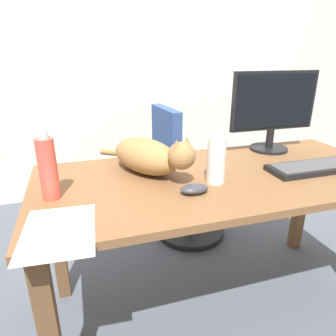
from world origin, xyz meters
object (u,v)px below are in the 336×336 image
(computer_mouse, at_px, (194,189))
(office_chair, at_px, (185,184))
(keyboard, at_px, (315,167))
(monitor, at_px, (274,108))
(spray_bottle, at_px, (48,168))
(water_bottle, at_px, (216,160))
(cat, at_px, (149,156))

(computer_mouse, bearing_deg, office_chair, 71.95)
(office_chair, height_order, keyboard, office_chair)
(monitor, height_order, keyboard, monitor)
(office_chair, xyz_separation_m, spray_bottle, (-0.77, -0.68, 0.45))
(monitor, relative_size, keyboard, 1.09)
(computer_mouse, height_order, water_bottle, water_bottle)
(office_chair, bearing_deg, keyboard, -64.46)
(keyboard, height_order, spray_bottle, spray_bottle)
(office_chair, distance_m, keyboard, 0.89)
(monitor, bearing_deg, keyboard, -86.69)
(spray_bottle, bearing_deg, monitor, 13.89)
(monitor, distance_m, keyboard, 0.39)
(keyboard, xyz_separation_m, spray_bottle, (-1.13, 0.05, 0.10))
(computer_mouse, xyz_separation_m, spray_bottle, (-0.51, 0.12, 0.10))
(cat, height_order, water_bottle, water_bottle)
(cat, distance_m, spray_bottle, 0.42)
(office_chair, relative_size, monitor, 1.91)
(water_bottle, bearing_deg, office_chair, 79.05)
(office_chair, xyz_separation_m, water_bottle, (-0.14, -0.73, 0.43))
(office_chair, distance_m, monitor, 0.77)
(keyboard, distance_m, cat, 0.75)
(keyboard, bearing_deg, cat, 165.67)
(office_chair, relative_size, cat, 1.66)
(office_chair, relative_size, water_bottle, 4.35)
(spray_bottle, bearing_deg, keyboard, -2.67)
(office_chair, height_order, cat, cat)
(office_chair, xyz_separation_m, computer_mouse, (-0.26, -0.80, 0.35))
(office_chair, bearing_deg, monitor, -50.94)
(water_bottle, xyz_separation_m, spray_bottle, (-0.63, 0.05, 0.02))
(monitor, height_order, computer_mouse, monitor)
(cat, height_order, spray_bottle, spray_bottle)
(cat, xyz_separation_m, water_bottle, (0.23, -0.18, 0.02))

